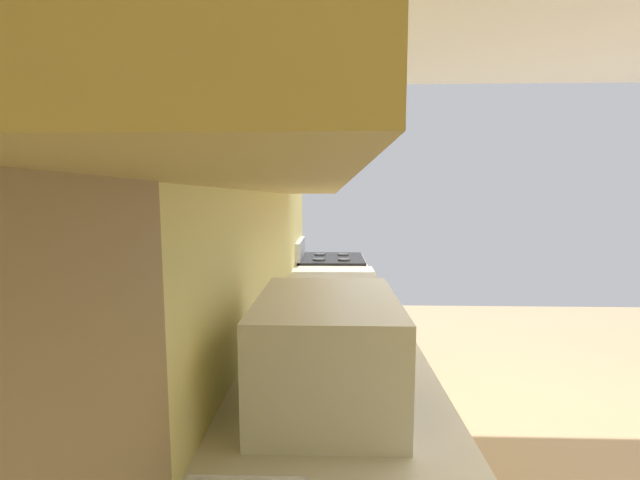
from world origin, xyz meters
TOP-DOWN VIEW (x-y plane):
  - wall_back at (0.00, 1.69)m, footprint 4.38×0.12m
  - counter_run at (-0.41, 1.32)m, footprint 3.44×0.65m
  - upper_cabinets at (-0.41, 1.47)m, footprint 2.63×0.33m
  - window_back_wall at (-1.47, 1.63)m, footprint 0.45×0.02m
  - oven_range at (1.66, 1.33)m, footprint 0.70×0.62m
  - microwave at (-0.83, 1.34)m, footprint 0.49×0.39m
  - bowl at (0.26, 1.24)m, footprint 0.12×0.12m
  - kettle at (-0.19, 1.24)m, footprint 0.17×0.13m

SIDE VIEW (x-z plane):
  - counter_run at x=-0.41m, z-range 0.00..0.92m
  - oven_range at x=1.66m, z-range -0.07..1.02m
  - bowl at x=0.26m, z-range 0.92..0.97m
  - kettle at x=-0.19m, z-range 0.91..1.05m
  - microwave at x=-0.83m, z-range 0.92..1.21m
  - window_back_wall at x=-1.47m, z-range 0.99..1.51m
  - wall_back at x=0.00m, z-range 0.00..2.61m
  - upper_cabinets at x=-0.41m, z-range 1.51..2.19m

